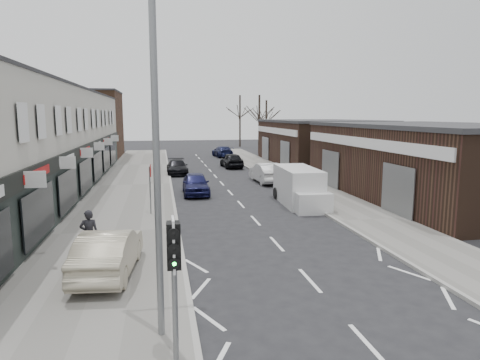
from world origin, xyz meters
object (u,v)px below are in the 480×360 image
white_van (299,187)px  parked_car_left_b (177,167)px  parked_car_right_c (223,151)px  street_lamp (164,144)px  sedan_on_pavement (109,252)px  parked_car_right_b (232,160)px  parked_car_left_a (196,184)px  parked_car_right_a (266,173)px  traffic_light (174,257)px  warning_sign (150,175)px  pedestrian (89,234)px

white_van → parked_car_left_b: size_ratio=1.27×
parked_car_right_c → street_lamp: bearing=74.2°
sedan_on_pavement → parked_car_right_b: (8.76, 28.33, -0.12)m
parked_car_left_b → parked_car_right_c: parked_car_right_c is taller
sedan_on_pavement → parked_car_left_a: (3.99, 14.28, -0.14)m
parked_car_right_c → parked_car_left_a: bearing=71.8°
parked_car_right_b → parked_car_right_c: (0.67, 11.09, -0.05)m
white_van → parked_car_left_a: (-5.77, 4.36, -0.30)m
parked_car_right_a → parked_car_right_c: (-0.42, 21.09, -0.09)m
parked_car_left_a → traffic_light: bearing=-94.8°
traffic_light → parked_car_right_c: (7.48, 44.93, -1.73)m
traffic_light → parked_car_left_a: bearing=84.1°
parked_car_right_b → white_van: bearing=89.6°
traffic_light → warning_sign: traffic_light is taller
parked_car_left_b → parked_car_right_a: size_ratio=0.94×
sedan_on_pavement → parked_car_right_a: sedan_on_pavement is taller
parked_car_left_b → parked_car_right_c: (6.27, 14.98, 0.04)m
traffic_light → parked_car_right_a: (7.90, 23.84, -1.64)m
street_lamp → parked_car_left_b: (1.33, 28.74, -3.97)m
parked_car_left_b → parked_car_left_a: bearing=-85.8°
traffic_light → parked_car_right_c: size_ratio=0.65×
pedestrian → parked_car_right_a: pedestrian is taller
pedestrian → parked_car_left_b: (4.03, 22.71, -0.37)m
warning_sign → pedestrian: (-2.07, -6.77, -1.19)m
parked_car_right_c → parked_car_left_b: bearing=61.3°
street_lamp → parked_car_left_b: size_ratio=1.80×
warning_sign → pedestrian: size_ratio=1.51×
parked_car_left_a → parked_car_right_c: bearing=78.9°
sedan_on_pavement → parked_car_right_a: (9.86, 18.34, -0.08)m
warning_sign → parked_car_left_b: 16.13m
street_lamp → parked_car_right_c: street_lamp is taller
parked_car_right_a → parked_car_right_b: size_ratio=1.08×
warning_sign → parked_car_right_a: size_ratio=0.57×
pedestrian → parked_car_right_a: bearing=-125.8°
street_lamp → pedestrian: bearing=114.1°
parked_car_left_b → sedan_on_pavement: bearing=-97.8°
street_lamp → white_van: size_ratio=1.42×
pedestrian → parked_car_left_b: 23.06m
street_lamp → parked_car_right_b: bearing=78.0°
traffic_light → parked_car_right_a: bearing=71.7°
pedestrian → parked_car_left_b: bearing=-103.0°
pedestrian → parked_car_right_c: size_ratio=0.38×
street_lamp → parked_car_right_a: 24.32m
sedan_on_pavement → parked_car_right_b: size_ratio=1.03×
white_van → parked_car_left_a: size_ratio=1.33×
warning_sign → white_van: (8.56, 1.41, -1.18)m
parked_car_right_a → parked_car_right_c: parked_car_right_a is taller
warning_sign → street_lamp: bearing=-87.2°
white_van → sedan_on_pavement: bearing=-132.1°
parked_car_right_c → traffic_light: bearing=74.6°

